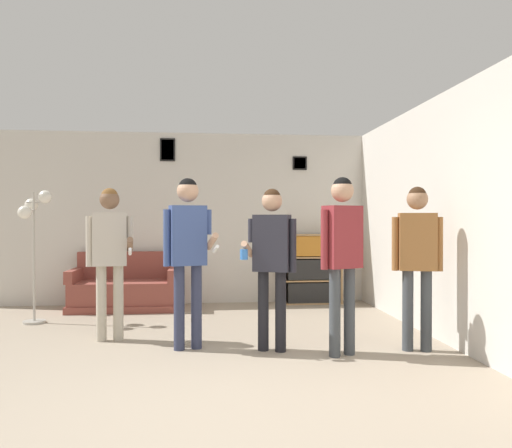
# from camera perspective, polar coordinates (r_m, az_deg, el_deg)

# --- Properties ---
(ground_plane) EXTENTS (20.00, 20.00, 0.00)m
(ground_plane) POSITION_cam_1_polar(r_m,az_deg,el_deg) (3.74, -5.55, -20.33)
(ground_plane) COLOR gray
(wall_back) EXTENTS (7.46, 0.08, 2.70)m
(wall_back) POSITION_cam_1_polar(r_m,az_deg,el_deg) (7.99, -5.62, 0.68)
(wall_back) COLOR beige
(wall_back) RESTS_ON ground_plane
(wall_right) EXTENTS (0.06, 6.87, 2.70)m
(wall_right) POSITION_cam_1_polar(r_m,az_deg,el_deg) (6.27, 18.47, 0.68)
(wall_right) COLOR beige
(wall_right) RESTS_ON ground_plane
(couch) EXTENTS (1.55, 0.80, 0.83)m
(couch) POSITION_cam_1_polar(r_m,az_deg,el_deg) (7.73, -14.75, -7.28)
(couch) COLOR brown
(couch) RESTS_ON ground_plane
(bookshelf) EXTENTS (0.95, 0.30, 1.10)m
(bookshelf) POSITION_cam_1_polar(r_m,az_deg,el_deg) (7.98, 6.31, -5.12)
(bookshelf) COLOR #A87F51
(bookshelf) RESTS_ON ground_plane
(floor_lamp) EXTENTS (0.38, 0.41, 1.70)m
(floor_lamp) POSITION_cam_1_polar(r_m,az_deg,el_deg) (6.99, -24.04, -0.00)
(floor_lamp) COLOR #ADA89E
(floor_lamp) RESTS_ON ground_plane
(person_player_foreground_left) EXTENTS (0.54, 0.44, 1.68)m
(person_player_foreground_left) POSITION_cam_1_polar(r_m,az_deg,el_deg) (5.70, -16.38, -2.52)
(person_player_foreground_left) COLOR #B7AD99
(person_player_foreground_left) RESTS_ON ground_plane
(person_player_foreground_center) EXTENTS (0.56, 0.44, 1.75)m
(person_player_foreground_center) POSITION_cam_1_polar(r_m,az_deg,el_deg) (5.14, -7.80, -2.18)
(person_player_foreground_center) COLOR #2D334C
(person_player_foreground_center) RESTS_ON ground_plane
(person_watcher_holding_cup) EXTENTS (0.57, 0.37, 1.64)m
(person_watcher_holding_cup) POSITION_cam_1_polar(r_m,az_deg,el_deg) (5.04, 1.81, -3.18)
(person_watcher_holding_cup) COLOR black
(person_watcher_holding_cup) RESTS_ON ground_plane
(person_spectator_near_bookshelf) EXTENTS (0.47, 0.33, 1.74)m
(person_spectator_near_bookshelf) POSITION_cam_1_polar(r_m,az_deg,el_deg) (4.93, 9.83, -2.41)
(person_spectator_near_bookshelf) COLOR #3D4247
(person_spectator_near_bookshelf) RESTS_ON ground_plane
(person_spectator_far_right) EXTENTS (0.49, 0.28, 1.66)m
(person_spectator_far_right) POSITION_cam_1_polar(r_m,az_deg,el_deg) (5.29, 17.94, -2.88)
(person_spectator_far_right) COLOR #3D4247
(person_spectator_far_right) RESTS_ON ground_plane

